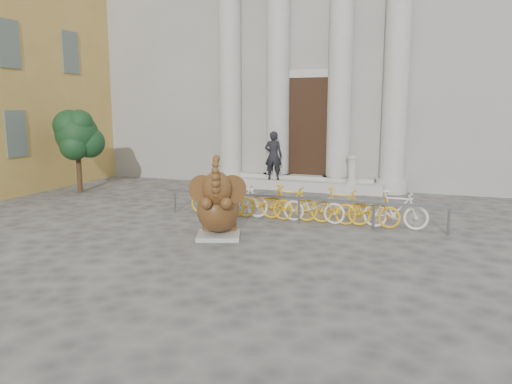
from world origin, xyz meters
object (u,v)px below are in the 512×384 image
(elephant_statue, at_px, (218,208))
(bike_rack, at_px, (301,203))
(tree, at_px, (77,135))
(pedestrian, at_px, (273,156))

(elephant_statue, xyz_separation_m, bike_rack, (1.40, 2.40, -0.24))
(elephant_statue, distance_m, tree, 8.54)
(elephant_statue, distance_m, pedestrian, 7.36)
(bike_rack, relative_size, pedestrian, 4.33)
(bike_rack, xyz_separation_m, tree, (-8.78, 1.68, 1.60))
(tree, bearing_deg, pedestrian, 26.54)
(pedestrian, bearing_deg, elephant_statue, 90.53)
(tree, height_order, pedestrian, tree)
(bike_rack, bearing_deg, tree, 169.16)
(tree, distance_m, pedestrian, 7.20)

